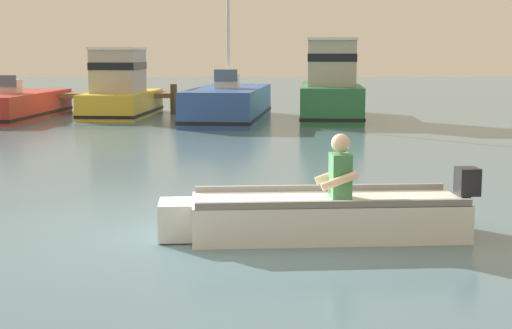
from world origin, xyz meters
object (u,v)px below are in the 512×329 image
(moored_boat_yellow, at_px, (121,91))
(moored_boat_blue, at_px, (229,105))
(moored_boat_red, at_px, (15,106))
(moored_boat_green, at_px, (331,89))
(rowboat_with_person, at_px, (321,215))

(moored_boat_yellow, bearing_deg, moored_boat_blue, -25.40)
(moored_boat_red, relative_size, moored_boat_green, 1.00)
(moored_boat_yellow, distance_m, moored_boat_blue, 3.99)
(moored_boat_red, distance_m, moored_boat_yellow, 3.43)
(moored_boat_red, distance_m, moored_boat_blue, 7.06)
(moored_boat_green, bearing_deg, moored_boat_blue, -173.55)
(rowboat_with_person, height_order, moored_boat_yellow, moored_boat_yellow)
(moored_boat_red, height_order, moored_boat_blue, moored_boat_blue)
(moored_boat_yellow, height_order, moored_boat_blue, moored_boat_blue)
(moored_boat_blue, bearing_deg, moored_boat_yellow, 154.60)
(moored_boat_red, bearing_deg, moored_boat_blue, -9.89)
(rowboat_with_person, relative_size, moored_boat_green, 0.61)
(rowboat_with_person, bearing_deg, moored_boat_green, 81.35)
(moored_boat_red, distance_m, moored_boat_green, 10.27)
(moored_boat_red, bearing_deg, moored_boat_yellow, 8.36)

